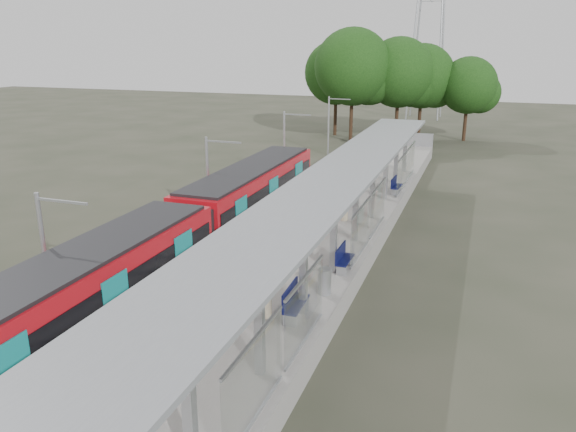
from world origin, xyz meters
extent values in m
cube|color=#59544C|center=(-4.50, 20.00, 0.12)|extent=(3.00, 70.00, 0.24)
cube|color=gray|center=(0.00, 20.00, 0.50)|extent=(6.00, 50.00, 1.00)
cube|color=gold|center=(-2.55, 20.00, 1.01)|extent=(0.60, 50.00, 0.02)
cube|color=#9EA0A5|center=(0.00, 44.95, 1.60)|extent=(6.00, 0.10, 1.20)
cube|color=black|center=(-4.50, 6.49, 0.65)|extent=(2.50, 13.50, 0.70)
cube|color=#B10C16|center=(-4.50, 6.49, 2.25)|extent=(2.65, 13.50, 2.50)
cube|color=black|center=(-4.50, 6.49, 2.30)|extent=(2.72, 12.96, 1.20)
cube|color=black|center=(-4.50, 6.49, 3.55)|extent=(2.40, 12.82, 0.15)
cube|color=#0C7679|center=(-3.14, 6.49, 2.10)|extent=(0.04, 1.30, 2.00)
cube|color=black|center=(-4.50, 20.59, 0.65)|extent=(2.50, 13.50, 0.70)
cube|color=#B10C16|center=(-4.50, 20.59, 2.25)|extent=(2.65, 13.50, 2.50)
cube|color=black|center=(-4.50, 20.59, 2.30)|extent=(2.72, 12.96, 1.20)
cube|color=black|center=(-4.50, 20.59, 3.55)|extent=(2.40, 12.82, 0.15)
cube|color=#0C7679|center=(-3.14, 20.59, 2.10)|extent=(0.04, 1.30, 2.00)
cylinder|color=black|center=(-4.50, 15.87, 0.35)|extent=(2.20, 0.70, 0.70)
cube|color=black|center=(-4.50, 13.54, 2.00)|extent=(2.30, 0.80, 2.40)
cube|color=#9EA0A5|center=(2.00, 2.00, 2.75)|extent=(0.25, 0.25, 3.50)
cube|color=#9EA0A5|center=(2.00, 6.00, 2.75)|extent=(0.25, 0.25, 3.50)
cube|color=#9EA0A5|center=(2.00, 10.00, 2.75)|extent=(0.25, 0.25, 3.50)
cube|color=#9EA0A5|center=(2.00, 14.00, 2.75)|extent=(0.25, 0.25, 3.50)
cube|color=#9EA0A5|center=(2.00, 18.00, 2.75)|extent=(0.25, 0.25, 3.50)
cube|color=#9EA0A5|center=(2.00, 22.00, 2.75)|extent=(0.25, 0.25, 3.50)
cube|color=#9EA0A5|center=(2.00, 26.00, 2.75)|extent=(0.25, 0.25, 3.50)
cube|color=#9EA0A5|center=(2.00, 30.00, 2.75)|extent=(0.25, 0.25, 3.50)
cube|color=#9EA0A5|center=(2.00, 34.00, 2.75)|extent=(0.25, 0.25, 3.50)
cube|color=gray|center=(1.60, 16.00, 4.58)|extent=(3.20, 38.00, 0.16)
cylinder|color=#9EA0A5|center=(0.05, 16.00, 4.50)|extent=(0.24, 38.00, 0.24)
cube|color=silver|center=(2.70, 4.00, 2.20)|extent=(0.05, 3.70, 2.20)
cube|color=silver|center=(2.70, 8.00, 2.20)|extent=(0.05, 3.70, 2.20)
cube|color=silver|center=(2.70, 16.00, 2.20)|extent=(0.05, 3.70, 2.20)
cube|color=silver|center=(2.70, 20.00, 2.20)|extent=(0.05, 3.70, 2.20)
cube|color=silver|center=(2.70, 28.00, 2.20)|extent=(0.05, 3.70, 2.20)
cube|color=silver|center=(2.70, 32.00, 2.20)|extent=(0.05, 3.70, 2.20)
cylinder|color=#382316|center=(-8.76, 54.74, 2.30)|extent=(0.36, 0.36, 4.59)
sphere|color=#224F16|center=(-8.76, 54.74, 6.89)|extent=(6.98, 6.98, 6.98)
cylinder|color=#382316|center=(-5.97, 50.64, 2.57)|extent=(0.36, 0.36, 5.14)
sphere|color=#224F16|center=(-5.97, 50.64, 7.71)|extent=(7.82, 7.82, 7.82)
cylinder|color=#382316|center=(-1.63, 53.05, 2.37)|extent=(0.36, 0.36, 4.74)
sphere|color=#224F16|center=(-1.63, 53.05, 7.12)|extent=(7.21, 7.21, 7.21)
cylinder|color=#382316|center=(0.50, 55.24, 2.22)|extent=(0.36, 0.36, 4.45)
sphere|color=#224F16|center=(0.50, 55.24, 6.67)|extent=(6.76, 6.76, 6.76)
cylinder|color=#382316|center=(5.24, 55.60, 1.94)|extent=(0.36, 0.36, 3.87)
sphere|color=#224F16|center=(5.24, 55.60, 5.81)|extent=(5.89, 5.89, 5.89)
cylinder|color=#9EA0A5|center=(-6.30, 7.00, 2.70)|extent=(0.16, 0.16, 5.40)
cube|color=#9EA0A5|center=(-5.30, 7.00, 5.20)|extent=(2.00, 0.08, 0.08)
cylinder|color=#9EA0A5|center=(-6.30, 19.00, 2.70)|extent=(0.16, 0.16, 5.40)
cube|color=#9EA0A5|center=(-5.30, 19.00, 5.20)|extent=(2.00, 0.08, 0.08)
cylinder|color=#9EA0A5|center=(-6.30, 31.00, 2.70)|extent=(0.16, 0.16, 5.40)
cube|color=#9EA0A5|center=(-5.30, 31.00, 5.20)|extent=(2.00, 0.08, 0.08)
cylinder|color=#9EA0A5|center=(-6.30, 43.00, 2.70)|extent=(0.16, 0.16, 5.40)
cube|color=#9EA0A5|center=(-5.30, 43.00, 5.20)|extent=(2.00, 0.08, 0.08)
cube|color=#0F134B|center=(1.89, 9.57, 1.51)|extent=(0.58, 1.73, 0.07)
cube|color=#0F134B|center=(1.66, 9.57, 1.85)|extent=(0.14, 1.71, 0.63)
cube|color=#9EA0A5|center=(1.89, 8.89, 1.25)|extent=(0.46, 0.09, 0.50)
cube|color=#9EA0A5|center=(1.89, 10.25, 1.25)|extent=(0.46, 0.09, 0.50)
cube|color=#0F134B|center=(2.44, 14.27, 1.46)|extent=(0.47, 1.54, 0.06)
cube|color=#0F134B|center=(2.24, 14.27, 1.77)|extent=(0.07, 1.53, 0.56)
cube|color=#9EA0A5|center=(2.44, 13.66, 1.22)|extent=(0.41, 0.06, 0.45)
cube|color=#9EA0A5|center=(2.44, 14.88, 1.22)|extent=(0.41, 0.06, 0.45)
cube|color=#0F134B|center=(2.50, 27.49, 1.45)|extent=(0.52, 1.53, 0.06)
cube|color=#0F134B|center=(2.29, 27.49, 1.75)|extent=(0.13, 1.51, 0.55)
cube|color=#9EA0A5|center=(2.50, 26.89, 1.22)|extent=(0.40, 0.08, 0.44)
cube|color=#9EA0A5|center=(2.50, 28.10, 1.22)|extent=(0.40, 0.08, 0.44)
cylinder|color=#C5B38F|center=(0.85, 9.32, 1.83)|extent=(0.44, 0.44, 1.65)
cube|color=red|center=(0.85, 9.32, 2.82)|extent=(0.39, 0.17, 0.28)
cylinder|color=#C5B38F|center=(0.73, 20.98, 1.74)|extent=(0.40, 0.40, 1.48)
cube|color=red|center=(0.73, 20.98, 2.63)|extent=(0.35, 0.12, 0.25)
cylinder|color=#9EA0A5|center=(2.28, 11.76, 1.51)|extent=(0.58, 0.58, 1.01)
camera|label=1|loc=(7.47, -7.04, 10.15)|focal=35.00mm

